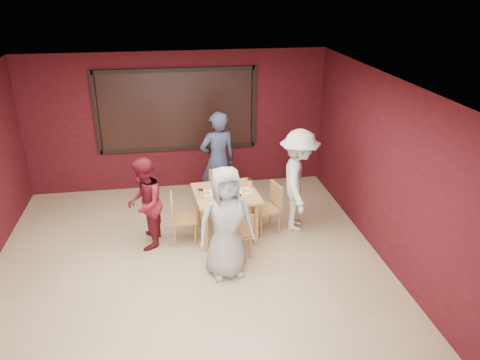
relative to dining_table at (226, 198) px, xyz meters
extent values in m
plane|color=tan|center=(-0.68, -1.25, -0.71)|extent=(7.00, 7.00, 0.00)
cube|color=black|center=(-0.68, 2.20, 0.94)|extent=(3.00, 0.02, 1.50)
cube|color=tan|center=(0.00, 0.00, 0.08)|extent=(1.11, 1.11, 0.04)
cylinder|color=tan|center=(-0.45, 0.38, -0.33)|extent=(0.08, 0.08, 0.77)
cylinder|color=tan|center=(0.38, 0.45, -0.33)|extent=(0.08, 0.08, 0.77)
cylinder|color=tan|center=(-0.38, -0.44, -0.33)|extent=(0.08, 0.08, 0.77)
cylinder|color=tan|center=(0.45, -0.38, -0.33)|extent=(0.08, 0.08, 0.77)
cylinder|color=white|center=(0.00, -0.32, 0.11)|extent=(0.26, 0.26, 0.01)
cone|color=#EDAA53|center=(0.00, -0.32, 0.12)|extent=(0.24, 0.24, 0.02)
cylinder|color=beige|center=(0.14, -0.42, 0.17)|extent=(0.09, 0.09, 0.14)
cylinder|color=black|center=(0.14, -0.42, 0.25)|extent=(0.09, 0.09, 0.01)
cylinder|color=white|center=(0.00, 0.33, 0.11)|extent=(0.26, 0.26, 0.01)
cone|color=#EDAA53|center=(0.00, 0.33, 0.12)|extent=(0.24, 0.24, 0.02)
cylinder|color=beige|center=(-0.14, 0.43, 0.17)|extent=(0.09, 0.09, 0.14)
cylinder|color=black|center=(-0.14, 0.43, 0.25)|extent=(0.09, 0.09, 0.01)
cylinder|color=white|center=(-0.33, 0.00, 0.11)|extent=(0.26, 0.26, 0.01)
cone|color=#EDAA53|center=(-0.33, 0.00, 0.12)|extent=(0.24, 0.24, 0.02)
cylinder|color=beige|center=(-0.43, -0.14, 0.17)|extent=(0.09, 0.09, 0.14)
cylinder|color=black|center=(-0.43, -0.14, 0.25)|extent=(0.09, 0.09, 0.01)
cylinder|color=white|center=(0.33, 0.00, 0.11)|extent=(0.26, 0.26, 0.01)
cone|color=#EDAA53|center=(0.33, 0.00, 0.12)|extent=(0.24, 0.24, 0.02)
cylinder|color=beige|center=(0.43, 0.14, 0.17)|extent=(0.09, 0.09, 0.14)
cylinder|color=black|center=(0.43, 0.14, 0.25)|extent=(0.09, 0.09, 0.01)
cylinder|color=silver|center=(0.09, -0.03, 0.15)|extent=(0.06, 0.06, 0.10)
cylinder|color=silver|center=(0.02, -0.09, 0.15)|extent=(0.05, 0.05, 0.08)
cylinder|color=#A02B0B|center=(-0.09, -0.05, 0.18)|extent=(0.07, 0.07, 0.15)
cube|color=black|center=(0.01, -0.01, 0.16)|extent=(0.15, 0.11, 0.12)
cube|color=#BB8A48|center=(0.09, -0.66, -0.32)|extent=(0.46, 0.46, 0.04)
cylinder|color=#BB8A48|center=(0.21, -0.47, -0.53)|extent=(0.03, 0.03, 0.37)
cylinder|color=#BB8A48|center=(-0.09, -0.55, -0.53)|extent=(0.03, 0.03, 0.37)
cylinder|color=#BB8A48|center=(0.28, -0.77, -0.53)|extent=(0.03, 0.03, 0.37)
cylinder|color=#BB8A48|center=(-0.02, -0.85, -0.53)|extent=(0.03, 0.03, 0.37)
cube|color=#BB8A48|center=(0.14, -0.83, -0.10)|extent=(0.38, 0.12, 0.36)
cube|color=#BB8A48|center=(0.05, 0.69, -0.27)|extent=(0.50, 0.50, 0.04)
cylinder|color=#BB8A48|center=(-0.09, 0.49, -0.50)|extent=(0.04, 0.04, 0.42)
cylinder|color=#BB8A48|center=(0.25, 0.54, -0.50)|extent=(0.04, 0.04, 0.42)
cylinder|color=#BB8A48|center=(-0.15, 0.83, -0.50)|extent=(0.04, 0.04, 0.42)
cylinder|color=#BB8A48|center=(0.19, 0.89, -0.50)|extent=(0.04, 0.04, 0.42)
cube|color=#BB8A48|center=(0.02, 0.88, -0.02)|extent=(0.43, 0.11, 0.41)
cube|color=#BB8A48|center=(-0.71, -0.07, -0.29)|extent=(0.41, 0.41, 0.04)
cylinder|color=#BB8A48|center=(-0.55, -0.24, -0.51)|extent=(0.04, 0.04, 0.40)
cylinder|color=#BB8A48|center=(-0.54, 0.09, -0.51)|extent=(0.04, 0.04, 0.40)
cylinder|color=#BB8A48|center=(-0.88, -0.24, -0.51)|extent=(0.04, 0.04, 0.40)
cylinder|color=#BB8A48|center=(-0.88, 0.09, -0.51)|extent=(0.04, 0.04, 0.40)
cube|color=#BB8A48|center=(-0.90, -0.07, -0.05)|extent=(0.04, 0.41, 0.39)
cube|color=#BB8A48|center=(0.70, 0.04, -0.28)|extent=(0.51, 0.51, 0.04)
cylinder|color=#BB8A48|center=(0.49, 0.17, -0.51)|extent=(0.04, 0.04, 0.41)
cylinder|color=#BB8A48|center=(0.57, -0.16, -0.51)|extent=(0.04, 0.04, 0.41)
cylinder|color=#BB8A48|center=(0.82, 0.25, -0.51)|extent=(0.04, 0.04, 0.41)
cylinder|color=#BB8A48|center=(0.90, -0.08, -0.51)|extent=(0.04, 0.04, 0.41)
cube|color=#BB8A48|center=(0.88, 0.09, -0.04)|extent=(0.13, 0.42, 0.40)
imported|color=#A2A2A2|center=(-0.14, -1.09, 0.14)|extent=(0.90, 0.66, 1.71)
imported|color=#313B58|center=(0.01, 1.14, 0.23)|extent=(0.77, 0.59, 1.88)
imported|color=maroon|center=(-1.33, -0.10, 0.05)|extent=(0.64, 0.79, 1.52)
imported|color=white|center=(1.26, 0.09, 0.19)|extent=(0.93, 1.29, 1.80)
camera|label=1|loc=(-0.89, -6.94, 3.38)|focal=35.00mm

